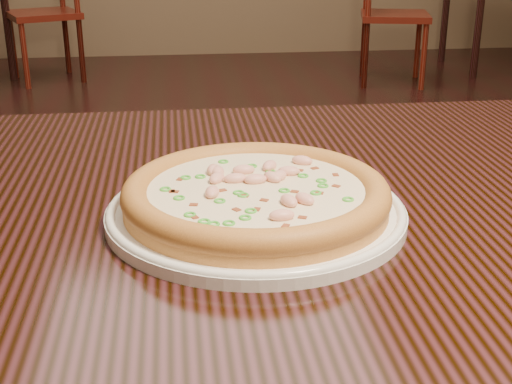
{
  "coord_description": "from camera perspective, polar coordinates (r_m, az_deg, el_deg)",
  "views": [
    {
      "loc": [
        -0.14,
        -1.16,
        1.05
      ],
      "look_at": [
        -0.06,
        -0.48,
        0.78
      ],
      "focal_mm": 50.0,
      "sensor_mm": 36.0,
      "label": 1
    }
  ],
  "objects": [
    {
      "name": "pizza",
      "position": [
        0.73,
        0.0,
        -0.2
      ],
      "size": [
        0.28,
        0.28,
        0.03
      ],
      "color": "tan",
      "rests_on": "plate"
    },
    {
      "name": "chair_c",
      "position": [
        4.76,
        10.37,
        13.8
      ],
      "size": [
        0.5,
        0.5,
        0.95
      ],
      "color": "#5B0F07",
      "rests_on": "ground"
    },
    {
      "name": "plate",
      "position": [
        0.74,
        0.0,
        -1.54
      ],
      "size": [
        0.31,
        0.31,
        0.02
      ],
      "color": "white",
      "rests_on": "hero_table"
    },
    {
      "name": "chair_b",
      "position": [
        4.96,
        -16.05,
        13.63
      ],
      "size": [
        0.55,
        0.55,
        0.95
      ],
      "color": "#5B0F07",
      "rests_on": "ground"
    },
    {
      "name": "hero_table",
      "position": [
        0.85,
        7.73,
        -6.54
      ],
      "size": [
        1.2,
        0.8,
        0.75
      ],
      "color": "black",
      "rests_on": "ground"
    }
  ]
}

